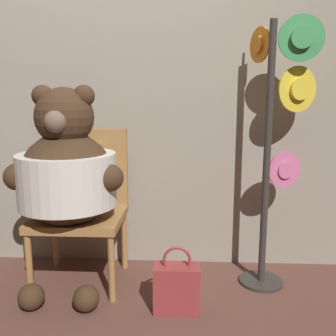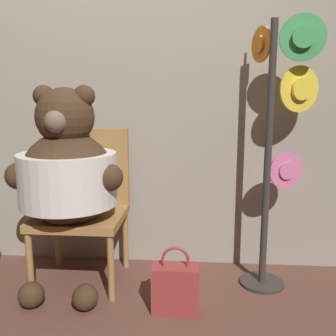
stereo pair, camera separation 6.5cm
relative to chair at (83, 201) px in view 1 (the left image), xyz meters
The scene contains 6 objects.
ground_plane 0.66m from the chair, 41.99° to the right, with size 14.00×14.00×0.00m, color brown.
wall_back 0.83m from the chair, 46.22° to the left, with size 8.00×0.10×2.47m.
chair is the anchor object (origin of this frame).
teddy_bear 0.28m from the chair, 102.27° to the right, with size 0.71×0.63×1.27m.
hat_display_rack 1.32m from the chair, ahead, with size 0.45×0.37×1.66m.
handbag_on_ground 0.84m from the chair, 32.01° to the right, with size 0.26×0.14×0.39m.
Camera 1 is at (0.39, -2.07, 1.19)m, focal length 40.00 mm.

